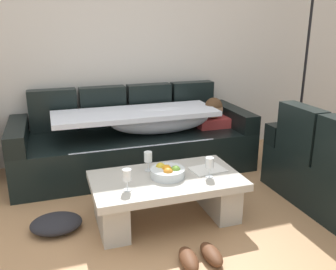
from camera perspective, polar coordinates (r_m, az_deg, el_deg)
ground_plane at (r=2.68m, az=-2.04°, el=-18.79°), size 14.00×14.00×0.00m
back_wall at (r=4.27m, az=-10.68°, el=14.03°), size 9.00×0.10×2.70m
couch_along_wall at (r=4.01m, az=-4.66°, el=-0.86°), size 2.53×0.92×0.88m
coffee_table at (r=3.01m, az=-0.26°, el=-9.08°), size 1.20×0.68×0.38m
fruit_bowl at (r=2.94m, az=-0.06°, el=-5.81°), size 0.28×0.28×0.10m
wine_glass_near_left at (r=2.70m, az=-6.44°, el=-6.37°), size 0.07×0.07×0.17m
wine_glass_near_right at (r=2.93m, az=6.53°, el=-4.47°), size 0.07×0.07×0.17m
wine_glass_far_back at (r=3.04m, az=-3.14°, el=-3.55°), size 0.07×0.07×0.17m
open_magazine at (r=3.10m, az=6.21°, el=-5.37°), size 0.30×0.24×0.01m
floor_lamp at (r=4.72m, az=20.59°, el=10.68°), size 0.33×0.31×1.95m
pair_of_shoes at (r=2.63m, az=5.04°, el=-18.44°), size 0.30×0.28×0.09m
crumpled_garment at (r=3.07m, az=-17.09°, el=-13.11°), size 0.42×0.35×0.12m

